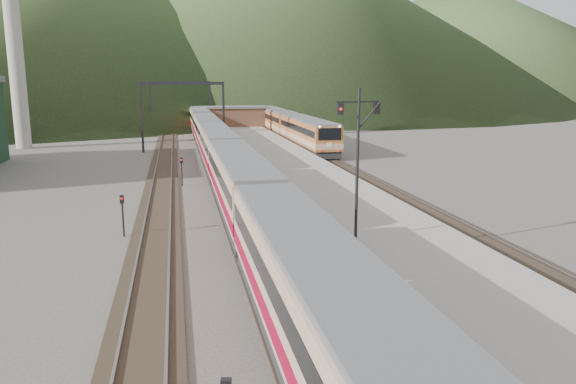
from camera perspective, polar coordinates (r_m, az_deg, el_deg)
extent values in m
cube|color=black|center=(51.89, -7.02, 2.20)|extent=(2.60, 200.00, 0.12)
cube|color=slate|center=(51.82, -7.82, 2.28)|extent=(0.10, 200.00, 0.14)
cube|color=slate|center=(51.93, -6.23, 2.34)|extent=(0.10, 200.00, 0.14)
cube|color=black|center=(51.77, -12.55, 1.99)|extent=(2.60, 200.00, 0.12)
cube|color=slate|center=(51.77, -13.35, 2.07)|extent=(0.10, 200.00, 0.14)
cube|color=slate|center=(51.74, -11.76, 2.13)|extent=(0.10, 200.00, 0.14)
cube|color=black|center=(53.95, 5.26, 2.59)|extent=(2.60, 200.00, 0.12)
cube|color=slate|center=(53.73, 4.52, 2.67)|extent=(0.10, 200.00, 0.14)
cube|color=slate|center=(54.14, 5.99, 2.71)|extent=(0.10, 200.00, 0.14)
cube|color=gray|center=(50.58, -0.52, 2.55)|extent=(8.00, 100.00, 1.00)
cube|color=black|center=(66.34, -14.64, 7.34)|extent=(0.25, 0.25, 8.00)
cube|color=black|center=(66.46, -6.55, 7.64)|extent=(0.25, 0.25, 8.00)
cube|color=black|center=(66.10, -10.71, 10.79)|extent=(9.30, 0.22, 0.35)
cube|color=black|center=(91.27, -13.79, 8.39)|extent=(0.25, 0.25, 8.00)
cube|color=black|center=(91.36, -7.89, 8.61)|extent=(0.25, 0.25, 8.00)
cube|color=black|center=(91.10, -10.93, 10.90)|extent=(9.30, 0.22, 0.35)
cylinder|color=#9E998E|center=(75.64, -26.22, 15.37)|extent=(1.80, 1.80, 30.00)
cube|color=brown|center=(89.78, -5.34, 7.60)|extent=(9.00, 4.00, 2.80)
cube|color=slate|center=(89.69, -5.36, 8.58)|extent=(9.40, 4.40, 0.30)
cone|color=#28411F|center=(205.49, -22.37, 16.64)|extent=(180.00, 180.00, 60.00)
cone|color=#28411F|center=(245.19, -3.48, 18.22)|extent=(220.00, 220.00, 75.00)
cone|color=#28411F|center=(249.20, 16.45, 14.80)|extent=(160.00, 160.00, 50.00)
cube|color=tan|center=(16.63, 2.63, -11.17)|extent=(2.73, 18.35, 3.33)
cube|color=tan|center=(34.55, -4.89, 0.72)|extent=(2.73, 18.35, 3.33)
cube|color=tan|center=(53.13, -7.20, 4.41)|extent=(2.73, 18.35, 3.33)
cube|color=tan|center=(71.84, -8.31, 6.18)|extent=(2.73, 18.35, 3.33)
cube|color=tan|center=(90.62, -8.97, 7.22)|extent=(2.73, 18.35, 3.33)
cube|color=#A6602D|center=(66.62, 1.99, 5.99)|extent=(2.91, 19.56, 3.55)
cube|color=#A6602D|center=(86.21, -1.09, 7.22)|extent=(2.91, 19.56, 3.55)
cube|color=#A6602D|center=(105.97, -3.03, 7.99)|extent=(2.91, 19.56, 3.55)
cylinder|color=black|center=(25.60, 7.06, 2.70)|extent=(0.14, 0.14, 6.89)
cube|color=black|center=(25.33, 7.21, 9.08)|extent=(2.19, 0.38, 0.07)
cube|color=black|center=(24.95, 5.33, 8.39)|extent=(0.27, 0.21, 0.50)
cube|color=black|center=(25.75, 9.01, 8.40)|extent=(0.27, 0.21, 0.50)
cylinder|color=black|center=(44.76, -10.74, 1.84)|extent=(0.10, 0.10, 2.00)
cube|color=black|center=(44.61, -10.79, 3.17)|extent=(0.25, 0.21, 0.45)
cylinder|color=black|center=(31.11, -16.42, -2.60)|extent=(0.10, 0.10, 2.00)
cube|color=black|center=(30.89, -16.53, -0.71)|extent=(0.23, 0.18, 0.45)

